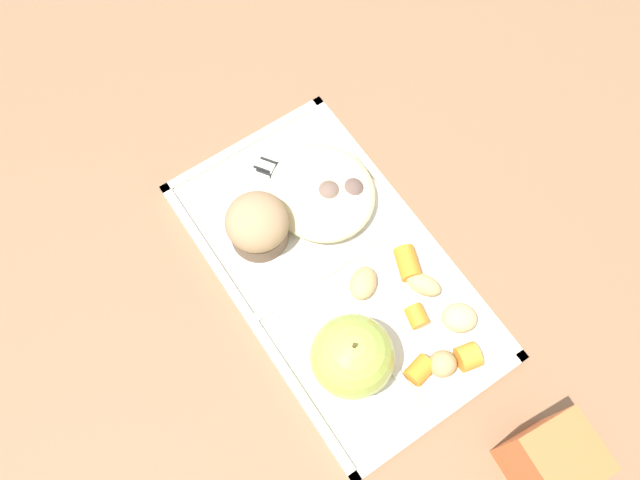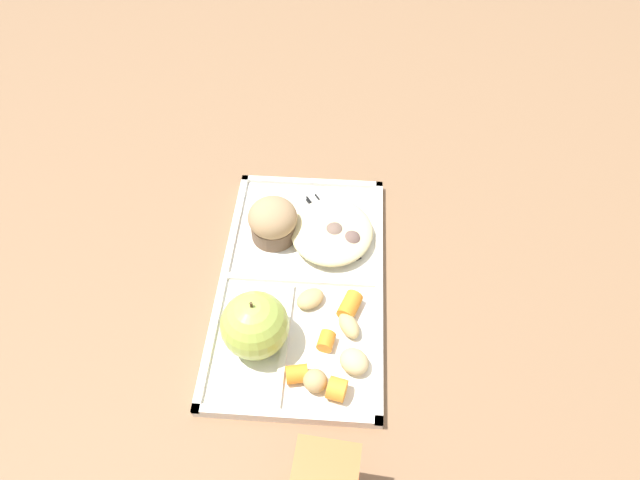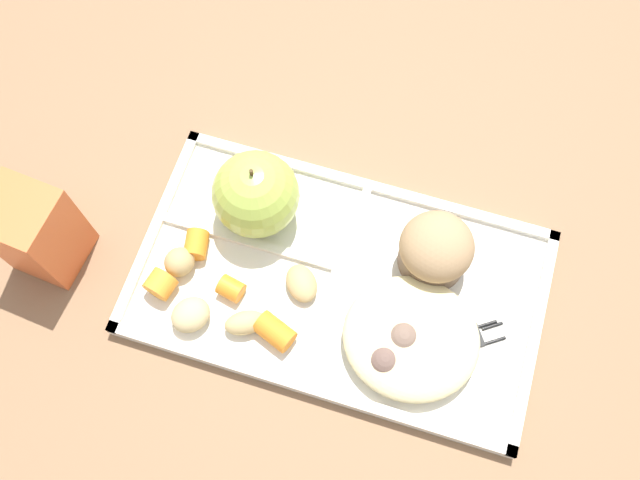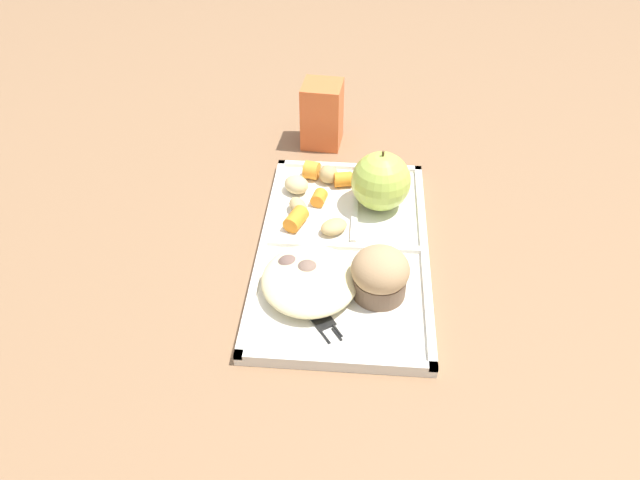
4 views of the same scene
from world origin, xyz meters
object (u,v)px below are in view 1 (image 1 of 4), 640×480
object	(u,v)px
plastic_fork	(303,181)
milk_carton	(550,460)
green_apple	(352,357)
bran_muffin	(258,225)
lunch_tray	(335,271)

from	to	relation	value
plastic_fork	milk_carton	world-z (taller)	milk_carton
green_apple	bran_muffin	distance (m)	0.18
green_apple	milk_carton	bearing A→B (deg)	-152.09
lunch_tray	green_apple	distance (m)	0.12
bran_muffin	lunch_tray	bearing A→B (deg)	-149.98
plastic_fork	milk_carton	bearing A→B (deg)	-177.44
bran_muffin	milk_carton	world-z (taller)	milk_carton
bran_muffin	milk_carton	distance (m)	0.37
milk_carton	lunch_tray	bearing A→B (deg)	15.24
lunch_tray	milk_carton	size ratio (longest dim) A/B	3.68
bran_muffin	plastic_fork	distance (m)	0.09
green_apple	plastic_fork	xyz separation A→B (m)	(0.21, -0.08, -0.04)
milk_carton	bran_muffin	bearing A→B (deg)	20.15
lunch_tray	milk_carton	world-z (taller)	milk_carton
lunch_tray	plastic_fork	bearing A→B (deg)	-16.04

